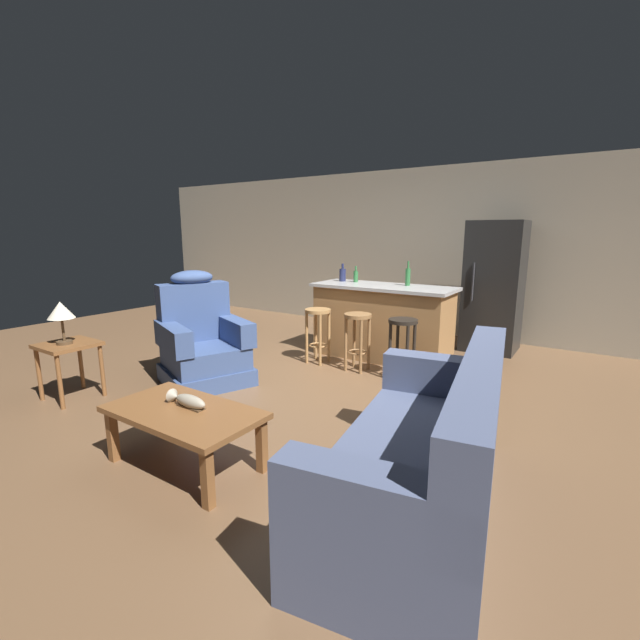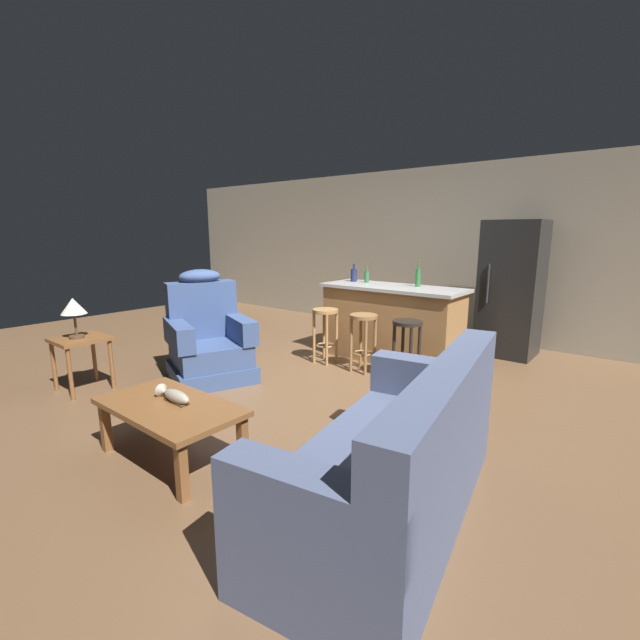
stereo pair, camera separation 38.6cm
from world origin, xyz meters
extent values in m
plane|color=brown|center=(0.00, 0.00, 0.00)|extent=(12.00, 12.00, 0.00)
cube|color=#A89E89|center=(0.00, 3.12, 1.30)|extent=(12.00, 0.05, 2.60)
cube|color=brown|center=(0.02, -1.81, 0.40)|extent=(1.10, 0.60, 0.04)
cube|color=brown|center=(-0.47, -2.05, 0.19)|extent=(0.06, 0.06, 0.38)
cube|color=brown|center=(0.51, -2.05, 0.19)|extent=(0.06, 0.06, 0.38)
cube|color=brown|center=(-0.47, -1.57, 0.19)|extent=(0.06, 0.06, 0.38)
cube|color=brown|center=(0.51, -1.57, 0.19)|extent=(0.06, 0.06, 0.38)
cube|color=#4C3823|center=(0.04, -1.76, 0.43)|extent=(0.22, 0.07, 0.01)
ellipsoid|color=#9E937F|center=(0.04, -1.76, 0.46)|extent=(0.28, 0.09, 0.09)
cone|color=#9E937F|center=(-0.13, -1.76, 0.46)|extent=(0.06, 0.10, 0.10)
cube|color=#4C5675|center=(1.52, -1.37, 0.10)|extent=(1.14, 2.01, 0.20)
cube|color=#4C5675|center=(1.52, -1.37, 0.31)|extent=(1.14, 2.01, 0.22)
cube|color=#4C5675|center=(1.84, -1.32, 0.68)|extent=(0.51, 1.91, 0.52)
cube|color=#4C5675|center=(1.66, -2.21, 0.56)|extent=(0.86, 0.34, 0.28)
cube|color=#4C5675|center=(1.38, -0.53, 0.56)|extent=(0.86, 0.34, 0.28)
cube|color=#384C7A|center=(-1.17, -0.57, 0.09)|extent=(1.10, 1.10, 0.18)
cube|color=#384C7A|center=(-1.17, -0.57, 0.30)|extent=(1.03, 1.00, 0.24)
cube|color=#384C7A|center=(-1.45, -0.45, 0.74)|extent=(0.51, 0.79, 0.64)
ellipsoid|color=#384C7A|center=(-1.45, -0.45, 1.12)|extent=(0.42, 0.53, 0.16)
cube|color=#384C7A|center=(-1.03, -0.27, 0.55)|extent=(0.81, 0.47, 0.26)
cube|color=#384C7A|center=(-1.28, -0.88, 0.55)|extent=(0.81, 0.47, 0.26)
cube|color=brown|center=(-1.93, -1.60, 0.54)|extent=(0.48, 0.48, 0.04)
cylinder|color=brown|center=(-2.13, -1.80, 0.26)|extent=(0.04, 0.04, 0.52)
cylinder|color=brown|center=(-1.73, -1.80, 0.26)|extent=(0.04, 0.04, 0.52)
cylinder|color=brown|center=(-2.13, -1.40, 0.26)|extent=(0.04, 0.04, 0.52)
cylinder|color=brown|center=(-1.73, -1.40, 0.26)|extent=(0.04, 0.04, 0.52)
cylinder|color=#4C3823|center=(-1.91, -1.63, 0.58)|extent=(0.14, 0.14, 0.03)
cylinder|color=#4C3823|center=(-1.91, -1.63, 0.70)|extent=(0.02, 0.02, 0.22)
cone|color=beige|center=(-1.91, -1.63, 0.89)|extent=(0.24, 0.24, 0.16)
cube|color=#9E7042|center=(0.00, 1.35, 0.45)|extent=(1.71, 0.63, 0.91)
cube|color=#B2B2B2|center=(0.00, 1.35, 0.93)|extent=(1.80, 0.70, 0.04)
cylinder|color=#A87A47|center=(-0.57, 0.72, 0.66)|extent=(0.32, 0.32, 0.04)
torus|color=#A87A47|center=(-0.57, 0.72, 0.22)|extent=(0.23, 0.23, 0.02)
cylinder|color=#A87A47|center=(-0.67, 0.62, 0.32)|extent=(0.04, 0.04, 0.64)
cylinder|color=#A87A47|center=(-0.47, 0.62, 0.32)|extent=(0.04, 0.04, 0.64)
cylinder|color=#A87A47|center=(-0.67, 0.82, 0.32)|extent=(0.04, 0.04, 0.64)
cylinder|color=#A87A47|center=(-0.47, 0.82, 0.32)|extent=(0.04, 0.04, 0.64)
cylinder|color=olive|center=(-0.01, 0.72, 0.66)|extent=(0.32, 0.32, 0.04)
torus|color=olive|center=(-0.01, 0.72, 0.22)|extent=(0.23, 0.23, 0.02)
cylinder|color=olive|center=(-0.11, 0.62, 0.32)|extent=(0.04, 0.04, 0.64)
cylinder|color=olive|center=(0.09, 0.62, 0.32)|extent=(0.04, 0.04, 0.64)
cylinder|color=olive|center=(-0.11, 0.82, 0.32)|extent=(0.04, 0.04, 0.64)
cylinder|color=olive|center=(0.09, 0.82, 0.32)|extent=(0.04, 0.04, 0.64)
cylinder|color=black|center=(0.55, 0.72, 0.66)|extent=(0.32, 0.32, 0.04)
torus|color=black|center=(0.55, 0.72, 0.22)|extent=(0.23, 0.23, 0.02)
cylinder|color=black|center=(0.45, 0.62, 0.32)|extent=(0.04, 0.04, 0.64)
cylinder|color=black|center=(0.65, 0.62, 0.32)|extent=(0.04, 0.04, 0.64)
cylinder|color=black|center=(0.45, 0.82, 0.32)|extent=(0.04, 0.04, 0.64)
cylinder|color=black|center=(0.65, 0.82, 0.32)|extent=(0.04, 0.04, 0.64)
cube|color=black|center=(1.09, 2.55, 0.88)|extent=(0.70, 0.66, 1.76)
cylinder|color=#333338|center=(0.89, 2.20, 0.97)|extent=(0.02, 0.02, 0.50)
cylinder|color=#23284C|center=(-0.66, 1.46, 1.03)|extent=(0.09, 0.09, 0.17)
cylinder|color=#23284C|center=(-0.66, 1.46, 1.15)|extent=(0.03, 0.03, 0.07)
cylinder|color=#2D6B38|center=(0.27, 1.49, 1.06)|extent=(0.06, 0.06, 0.21)
cylinder|color=#2D6B38|center=(0.27, 1.49, 1.21)|extent=(0.02, 0.02, 0.09)
cylinder|color=#2D6B38|center=(-0.46, 1.46, 1.02)|extent=(0.06, 0.06, 0.15)
cylinder|color=#2D6B38|center=(-0.46, 1.46, 1.13)|extent=(0.02, 0.02, 0.06)
camera|label=1|loc=(2.32, -3.57, 1.61)|focal=24.00mm
camera|label=2|loc=(2.63, -3.35, 1.61)|focal=24.00mm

